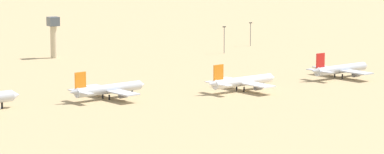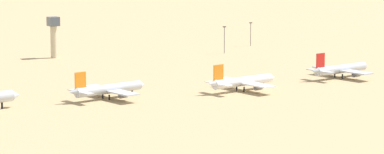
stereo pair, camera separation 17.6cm
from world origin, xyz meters
name	(u,v)px [view 1 (the left image)]	position (x,y,z in m)	size (l,w,h in m)	color
ground	(238,89)	(0.00, 0.00, 0.00)	(4000.00, 4000.00, 0.00)	tan
parked_jet_orange_3	(108,89)	(-52.89, 5.54, 3.62)	(33.33, 28.46, 11.05)	silver
parked_jet_orange_4	(242,81)	(-1.06, -4.50, 3.68)	(34.01, 28.91, 11.24)	white
parked_jet_red_5	(340,69)	(52.49, 1.95, 3.77)	(34.79, 29.59, 11.50)	silver
control_tower	(53,33)	(-28.96, 123.46, 12.34)	(5.20, 5.20, 20.45)	#C6B793
light_pole_west	(250,32)	(84.29, 117.29, 7.73)	(1.80, 0.50, 13.13)	#59595E
light_pole_mid	(224,38)	(53.94, 96.40, 8.21)	(1.80, 0.50, 14.05)	#59595E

